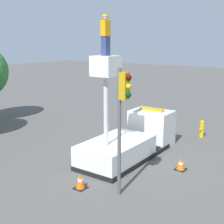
# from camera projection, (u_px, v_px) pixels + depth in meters

# --- Properties ---
(ground_plane) EXTENTS (120.00, 120.00, 0.00)m
(ground_plane) POSITION_uv_depth(u_px,v_px,m) (125.00, 158.00, 16.21)
(ground_plane) COLOR #565451
(bucket_truck) EXTENTS (6.50, 2.40, 5.32)m
(bucket_truck) POSITION_uv_depth(u_px,v_px,m) (130.00, 140.00, 16.41)
(bucket_truck) COLOR black
(bucket_truck) RESTS_ON ground
(worker) EXTENTS (0.40, 0.26, 1.75)m
(worker) POSITION_uv_depth(u_px,v_px,m) (106.00, 35.00, 13.51)
(worker) COLOR navy
(worker) RESTS_ON bucket_truck
(traffic_light_pole) EXTENTS (0.34, 0.57, 5.01)m
(traffic_light_pole) POSITION_uv_depth(u_px,v_px,m) (123.00, 107.00, 11.55)
(traffic_light_pole) COLOR #515156
(traffic_light_pole) RESTS_ON ground
(fire_hydrant) EXTENTS (0.53, 0.29, 1.11)m
(fire_hydrant) POSITION_uv_depth(u_px,v_px,m) (202.00, 129.00, 19.63)
(fire_hydrant) COLOR gold
(fire_hydrant) RESTS_ON ground
(traffic_cone_rear) EXTENTS (0.49, 0.49, 0.67)m
(traffic_cone_rear) POSITION_uv_depth(u_px,v_px,m) (80.00, 181.00, 12.84)
(traffic_cone_rear) COLOR black
(traffic_cone_rear) RESTS_ON ground
(traffic_cone_curbside) EXTENTS (0.50, 0.50, 0.58)m
(traffic_cone_curbside) POSITION_uv_depth(u_px,v_px,m) (181.00, 164.00, 14.71)
(traffic_cone_curbside) COLOR black
(traffic_cone_curbside) RESTS_ON ground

